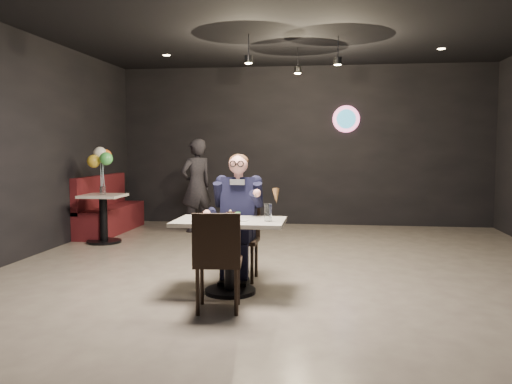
# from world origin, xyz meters

# --- Properties ---
(floor) EXTENTS (9.00, 9.00, 0.00)m
(floor) POSITION_xyz_m (0.00, 0.00, 0.00)
(floor) COLOR gray
(floor) RESTS_ON ground
(wall_sign) EXTENTS (0.50, 0.06, 0.50)m
(wall_sign) POSITION_xyz_m (0.80, 4.47, 2.00)
(wall_sign) COLOR pink
(wall_sign) RESTS_ON floor
(pendant_lights) EXTENTS (1.40, 1.20, 0.36)m
(pendant_lights) POSITION_xyz_m (0.00, 2.00, 2.88)
(pendant_lights) COLOR black
(pendant_lights) RESTS_ON floor
(main_table) EXTENTS (1.10, 0.70, 0.75)m
(main_table) POSITION_xyz_m (-0.49, -0.53, 0.38)
(main_table) COLOR silver
(main_table) RESTS_ON floor
(chair_far) EXTENTS (0.42, 0.46, 0.92)m
(chair_far) POSITION_xyz_m (-0.49, 0.02, 0.46)
(chair_far) COLOR black
(chair_far) RESTS_ON floor
(chair_near) EXTENTS (0.47, 0.51, 0.92)m
(chair_near) POSITION_xyz_m (-0.49, -1.11, 0.46)
(chair_near) COLOR black
(chair_near) RESTS_ON floor
(seated_man) EXTENTS (0.60, 0.80, 1.44)m
(seated_man) POSITION_xyz_m (-0.49, 0.02, 0.72)
(seated_man) COLOR black
(seated_man) RESTS_ON floor
(dessert_plate) EXTENTS (0.23, 0.23, 0.01)m
(dessert_plate) POSITION_xyz_m (-0.40, -0.59, 0.76)
(dessert_plate) COLOR white
(dessert_plate) RESTS_ON main_table
(cake_slice) EXTENTS (0.12, 0.11, 0.07)m
(cake_slice) POSITION_xyz_m (-0.45, -0.62, 0.80)
(cake_slice) COLOR black
(cake_slice) RESTS_ON dessert_plate
(mint_leaf) EXTENTS (0.06, 0.04, 0.01)m
(mint_leaf) POSITION_xyz_m (-0.39, -0.66, 0.84)
(mint_leaf) COLOR green
(mint_leaf) RESTS_ON cake_slice
(sundae_glass) EXTENTS (0.08, 0.08, 0.17)m
(sundae_glass) POSITION_xyz_m (-0.10, -0.58, 0.84)
(sundae_glass) COLOR silver
(sundae_glass) RESTS_ON main_table
(wafer_cone) EXTENTS (0.09, 0.09, 0.15)m
(wafer_cone) POSITION_xyz_m (-0.02, -0.59, 1.00)
(wafer_cone) COLOR #B07B48
(wafer_cone) RESTS_ON sundae_glass
(booth_bench) EXTENTS (0.50, 1.98, 0.99)m
(booth_bench) POSITION_xyz_m (-3.25, 3.05, 0.50)
(booth_bench) COLOR #450E11
(booth_bench) RESTS_ON floor
(side_table) EXTENTS (0.61, 0.61, 0.76)m
(side_table) POSITION_xyz_m (-2.95, 2.05, 0.38)
(side_table) COLOR silver
(side_table) RESTS_ON floor
(balloon_vase) EXTENTS (0.09, 0.09, 0.14)m
(balloon_vase) POSITION_xyz_m (-2.95, 2.05, 0.82)
(balloon_vase) COLOR silver
(balloon_vase) RESTS_ON side_table
(balloon_bunch) EXTENTS (0.36, 0.36, 0.60)m
(balloon_bunch) POSITION_xyz_m (-2.95, 2.05, 1.20)
(balloon_bunch) COLOR gold
(balloon_bunch) RESTS_ON balloon_vase
(passerby) EXTENTS (0.69, 0.69, 1.62)m
(passerby) POSITION_xyz_m (-1.79, 3.31, 0.81)
(passerby) COLOR black
(passerby) RESTS_ON floor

